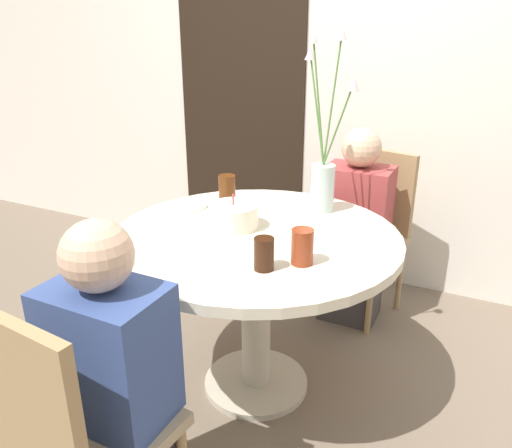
% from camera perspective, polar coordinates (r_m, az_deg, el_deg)
% --- Properties ---
extents(ground_plane, '(16.00, 16.00, 0.00)m').
position_cam_1_polar(ground_plane, '(2.42, 0.00, -17.86)').
color(ground_plane, '#6B5B4C').
extents(wall_back, '(8.00, 0.05, 2.60)m').
position_cam_1_polar(wall_back, '(3.12, 11.33, 16.79)').
color(wall_back, silver).
rests_on(wall_back, ground_plane).
extents(doorway_panel, '(0.90, 0.01, 2.05)m').
position_cam_1_polar(doorway_panel, '(3.40, -1.74, 12.87)').
color(doorway_panel, black).
rests_on(doorway_panel, ground_plane).
extents(dining_table, '(1.18, 1.18, 0.76)m').
position_cam_1_polar(dining_table, '(2.08, 0.00, -4.63)').
color(dining_table, beige).
rests_on(dining_table, ground_plane).
extents(chair_near_front, '(0.49, 0.49, 0.92)m').
position_cam_1_polar(chair_near_front, '(2.85, 12.89, 0.03)').
color(chair_near_front, '#9E896B').
rests_on(chair_near_front, ground_plane).
extents(chair_right_flank, '(0.44, 0.44, 0.92)m').
position_cam_1_polar(chair_right_flank, '(1.55, -20.41, -21.11)').
color(chair_right_flank, '#9E896B').
rests_on(chair_right_flank, ground_plane).
extents(birthday_cake, '(0.21, 0.21, 0.14)m').
position_cam_1_polar(birthday_cake, '(2.07, -2.60, 0.93)').
color(birthday_cake, white).
rests_on(birthday_cake, dining_table).
extents(flower_vase, '(0.27, 0.17, 0.78)m').
position_cam_1_polar(flower_vase, '(2.25, 7.76, 6.49)').
color(flower_vase, '#B2C6C1').
rests_on(flower_vase, dining_table).
extents(side_plate, '(0.17, 0.17, 0.01)m').
position_cam_1_polar(side_plate, '(2.35, -7.66, 2.10)').
color(side_plate, silver).
rests_on(side_plate, dining_table).
extents(drink_glass_0, '(0.08, 0.08, 0.13)m').
position_cam_1_polar(drink_glass_0, '(1.75, 5.32, -2.60)').
color(drink_glass_0, maroon).
rests_on(drink_glass_0, dining_table).
extents(drink_glass_1, '(0.07, 0.07, 0.12)m').
position_cam_1_polar(drink_glass_1, '(1.71, 0.91, -3.43)').
color(drink_glass_1, '#33190C').
rests_on(drink_glass_1, dining_table).
extents(drink_glass_2, '(0.08, 0.08, 0.13)m').
position_cam_1_polar(drink_glass_2, '(2.37, -3.32, 4.01)').
color(drink_glass_2, '#51280F').
rests_on(drink_glass_2, dining_table).
extents(person_guest, '(0.34, 0.24, 1.08)m').
position_cam_1_polar(person_guest, '(2.73, 11.22, -1.14)').
color(person_guest, '#383333').
rests_on(person_guest, ground_plane).
extents(person_boy, '(0.34, 0.24, 1.08)m').
position_cam_1_polar(person_boy, '(1.63, -15.79, -18.63)').
color(person_boy, '#383333').
rests_on(person_boy, ground_plane).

